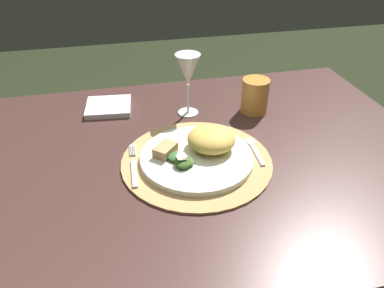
% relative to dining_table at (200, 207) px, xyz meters
% --- Properties ---
extents(dining_table, '(1.20, 0.87, 0.70)m').
position_rel_dining_table_xyz_m(dining_table, '(0.00, 0.00, 0.00)').
color(dining_table, '#462B28').
rests_on(dining_table, ground).
extents(placemat, '(0.36, 0.36, 0.01)m').
position_rel_dining_table_xyz_m(placemat, '(-0.02, -0.03, 0.19)').
color(placemat, tan).
rests_on(placemat, dining_table).
extents(dinner_plate, '(0.27, 0.27, 0.01)m').
position_rel_dining_table_xyz_m(dinner_plate, '(-0.02, -0.03, 0.20)').
color(dinner_plate, silver).
rests_on(dinner_plate, placemat).
extents(pasta_serving, '(0.13, 0.13, 0.05)m').
position_rel_dining_table_xyz_m(pasta_serving, '(0.02, -0.01, 0.23)').
color(pasta_serving, '#ECC154').
rests_on(pasta_serving, dinner_plate).
extents(salad_greens, '(0.07, 0.08, 0.03)m').
position_rel_dining_table_xyz_m(salad_greens, '(-0.06, -0.06, 0.21)').
color(salad_greens, '#395A22').
rests_on(salad_greens, dinner_plate).
extents(bread_piece, '(0.07, 0.07, 0.02)m').
position_rel_dining_table_xyz_m(bread_piece, '(-0.09, -0.01, 0.21)').
color(bread_piece, tan).
rests_on(bread_piece, dinner_plate).
extents(fork, '(0.02, 0.17, 0.00)m').
position_rel_dining_table_xyz_m(fork, '(-0.17, -0.03, 0.19)').
color(fork, silver).
rests_on(fork, placemat).
extents(spoon, '(0.02, 0.12, 0.01)m').
position_rel_dining_table_xyz_m(spoon, '(0.13, -0.01, 0.19)').
color(spoon, silver).
rests_on(spoon, placemat).
extents(napkin, '(0.14, 0.13, 0.02)m').
position_rel_dining_table_xyz_m(napkin, '(-0.21, 0.29, 0.19)').
color(napkin, white).
rests_on(napkin, dining_table).
extents(wine_glass, '(0.07, 0.07, 0.18)m').
position_rel_dining_table_xyz_m(wine_glass, '(0.01, 0.21, 0.31)').
color(wine_glass, silver).
rests_on(wine_glass, dining_table).
extents(amber_tumbler, '(0.08, 0.08, 0.10)m').
position_rel_dining_table_xyz_m(amber_tumbler, '(0.21, 0.18, 0.23)').
color(amber_tumbler, gold).
rests_on(amber_tumbler, dining_table).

